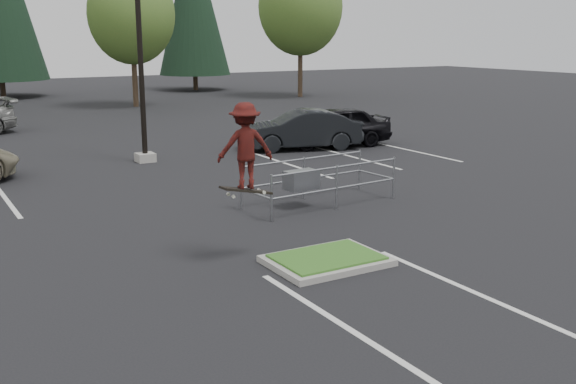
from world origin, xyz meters
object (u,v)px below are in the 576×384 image
light_pole (139,26)px  skateboarder (246,146)px  cart_corral (306,179)px  car_r_charc (301,130)px  decid_d (300,10)px  car_r_black (334,126)px  conif_c (193,0)px  decid_c (131,17)px

light_pole → skateboarder: size_ratio=5.60×
cart_corral → light_pole: bearing=95.8°
skateboarder → car_r_charc: 13.11m
car_r_charc → decid_d: bearing=165.6°
car_r_black → conif_c: bearing=176.6°
car_r_black → car_r_charc: bearing=-81.3°
cart_corral → car_r_charc: 8.78m
conif_c → cart_corral: size_ratio=3.07×
decid_c → cart_corral: bearing=-98.8°
car_r_black → decid_d: bearing=160.7°
decid_c → cart_corral: size_ratio=2.06×
decid_d → conif_c: (-3.99, 9.17, 0.94)m
car_r_charc → car_r_black: (1.50, 0.00, 0.03)m
decid_c → cart_corral: (-3.99, -25.87, -4.55)m
light_pole → decid_c: 18.67m
conif_c → light_pole: bearing=-116.1°
conif_c → skateboarder: bearing=-111.5°
cart_corral → car_r_black: bearing=46.7°
skateboarder → car_r_black: size_ratio=0.40×
decid_d → cart_corral: (-15.99, -26.37, -5.20)m
light_pole → car_r_charc: 7.13m
light_pole → skateboarder: bearing=-98.8°
cart_corral → car_r_black: 9.64m
decid_c → car_r_charc: bearing=-88.4°
skateboarder → decid_d: bearing=-108.9°
light_pole → conif_c: 30.72m
decid_c → conif_c: conif_c is taller
decid_d → skateboarder: bearing=-123.2°
decid_d → cart_corral: 31.28m
car_r_charc → car_r_black: car_r_black is taller
decid_d → car_r_black: 21.93m
light_pole → cart_corral: (1.50, -8.04, -3.85)m
car_r_charc → car_r_black: 1.50m
decid_c → skateboarder: bearing=-104.0°
light_pole → decid_c: light_pole is taller
conif_c → car_r_charc: conif_c is taller
decid_d → conif_c: size_ratio=0.75×
decid_d → car_r_charc: bearing=-121.4°
car_r_charc → car_r_black: bearing=107.0°
decid_c → car_r_black: 18.98m
decid_d → skateboarder: decid_d is taller
car_r_charc → cart_corral: bearing=-13.8°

